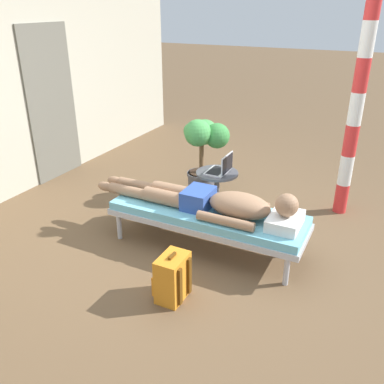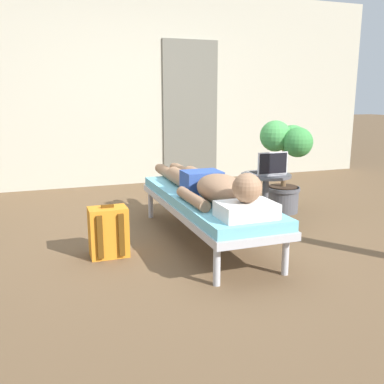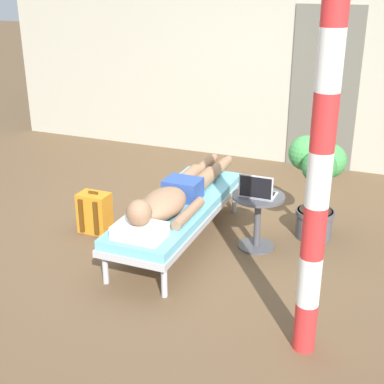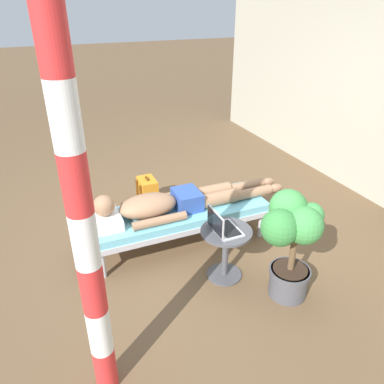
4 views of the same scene
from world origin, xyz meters
name	(u,v)px [view 3 (image 3 of 4)]	position (x,y,z in m)	size (l,w,h in m)	color
ground_plane	(186,235)	(0.00, 0.00, 0.00)	(40.00, 40.00, 0.00)	brown
house_wall_back	(264,58)	(0.00, 2.63, 1.35)	(7.60, 0.20, 2.70)	#B2AD99
house_door_panel	(324,90)	(0.82, 2.52, 1.02)	(0.84, 0.03, 2.04)	#625F54
lounge_chair	(178,210)	(0.00, -0.17, 0.35)	(0.63, 1.97, 0.42)	#B7B7BC
person_reclining	(174,196)	(0.00, -0.26, 0.52)	(0.53, 2.17, 0.32)	white
side_table	(258,212)	(0.70, 0.03, 0.36)	(0.48, 0.48, 0.52)	#4C4C51
laptop	(257,191)	(0.70, -0.02, 0.58)	(0.31, 0.24, 0.23)	silver
backpack	(95,213)	(-0.87, -0.25, 0.20)	(0.30, 0.26, 0.42)	orange
potted_plant	(317,177)	(1.15, 0.40, 0.64)	(0.54, 0.59, 1.01)	#4C4C51
porch_post	(319,179)	(1.41, -1.27, 1.23)	(0.15, 0.15, 2.46)	red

